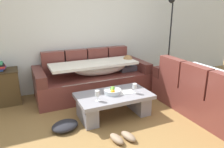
# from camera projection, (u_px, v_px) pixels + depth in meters

# --- Properties ---
(ground_plane) EXTENTS (14.00, 14.00, 0.00)m
(ground_plane) POSITION_uv_depth(u_px,v_px,m) (128.00, 134.00, 3.04)
(ground_plane) COLOR olive
(back_wall) EXTENTS (9.00, 0.10, 2.70)m
(back_wall) POSITION_uv_depth(u_px,v_px,m) (81.00, 26.00, 4.50)
(back_wall) COLOR silver
(back_wall) RESTS_ON ground_plane
(couch_along_wall) EXTENTS (2.26, 0.92, 0.88)m
(couch_along_wall) POSITION_uv_depth(u_px,v_px,m) (94.00, 78.00, 4.38)
(couch_along_wall) COLOR brown
(couch_along_wall) RESTS_ON ground_plane
(couch_near_window) EXTENTS (0.92, 2.03, 0.88)m
(couch_near_window) POSITION_uv_depth(u_px,v_px,m) (211.00, 95.00, 3.52)
(couch_near_window) COLOR brown
(couch_near_window) RESTS_ON ground_plane
(coffee_table) EXTENTS (1.20, 0.68, 0.38)m
(coffee_table) POSITION_uv_depth(u_px,v_px,m) (114.00, 102.00, 3.49)
(coffee_table) COLOR gray
(coffee_table) RESTS_ON ground_plane
(fruit_bowl) EXTENTS (0.28, 0.28, 0.10)m
(fruit_bowl) POSITION_uv_depth(u_px,v_px,m) (112.00, 91.00, 3.46)
(fruit_bowl) COLOR silver
(fruit_bowl) RESTS_ON coffee_table
(wine_glass_near_left) EXTENTS (0.07, 0.07, 0.17)m
(wine_glass_near_left) POSITION_uv_depth(u_px,v_px,m) (97.00, 94.00, 3.16)
(wine_glass_near_left) COLOR silver
(wine_glass_near_left) RESTS_ON coffee_table
(wine_glass_near_right) EXTENTS (0.07, 0.07, 0.17)m
(wine_glass_near_right) POSITION_uv_depth(u_px,v_px,m) (135.00, 87.00, 3.45)
(wine_glass_near_right) COLOR silver
(wine_glass_near_right) RESTS_ON coffee_table
(open_magazine) EXTENTS (0.30, 0.24, 0.01)m
(open_magazine) POSITION_uv_depth(u_px,v_px,m) (125.00, 92.00, 3.52)
(open_magazine) COLOR white
(open_magazine) RESTS_ON coffee_table
(book_stack_on_cabinet) EXTENTS (0.20, 0.24, 0.15)m
(book_stack_on_cabinet) POSITION_uv_depth(u_px,v_px,m) (0.00, 66.00, 3.80)
(book_stack_on_cabinet) COLOR #2D569E
(book_stack_on_cabinet) RESTS_ON side_cabinet
(floor_lamp) EXTENTS (0.33, 0.31, 1.95)m
(floor_lamp) POSITION_uv_depth(u_px,v_px,m) (170.00, 34.00, 5.03)
(floor_lamp) COLOR black
(floor_lamp) RESTS_ON ground_plane
(pair_of_shoes) EXTENTS (0.34, 0.30, 0.09)m
(pair_of_shoes) POSITION_uv_depth(u_px,v_px,m) (123.00, 138.00, 2.87)
(pair_of_shoes) COLOR #8C7259
(pair_of_shoes) RESTS_ON ground_plane
(crumpled_garment) EXTENTS (0.48, 0.43, 0.12)m
(crumpled_garment) POSITION_uv_depth(u_px,v_px,m) (65.00, 126.00, 3.13)
(crumpled_garment) COLOR #232328
(crumpled_garment) RESTS_ON ground_plane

